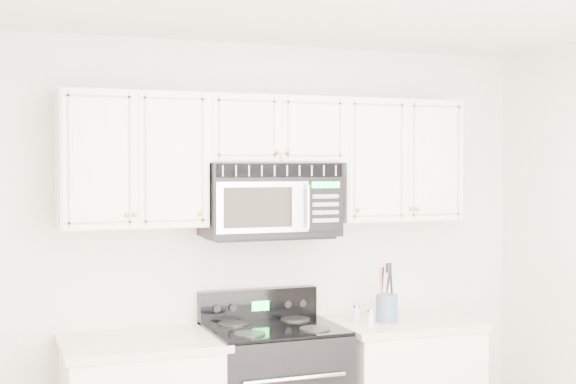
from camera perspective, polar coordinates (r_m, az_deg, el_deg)
name	(u,v)px	position (r m, az deg, el deg)	size (l,w,h in m)	color
room	(400,303)	(3.34, 8.00, -7.83)	(3.51, 3.51, 2.61)	#976C47
upper_cabinets	(271,154)	(4.74, -1.22, 2.74)	(2.44, 0.37, 0.75)	white
microwave	(270,199)	(4.71, -1.32, -0.52)	(0.78, 0.44, 0.43)	black
utensil_crock	(387,307)	(4.92, 7.03, -8.09)	(0.13, 0.13, 0.35)	#455975
shaker_salt	(357,313)	(4.91, 4.90, -8.57)	(0.04, 0.04, 0.10)	silver
shaker_pepper	(370,318)	(4.78, 5.88, -8.90)	(0.04, 0.04, 0.10)	silver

